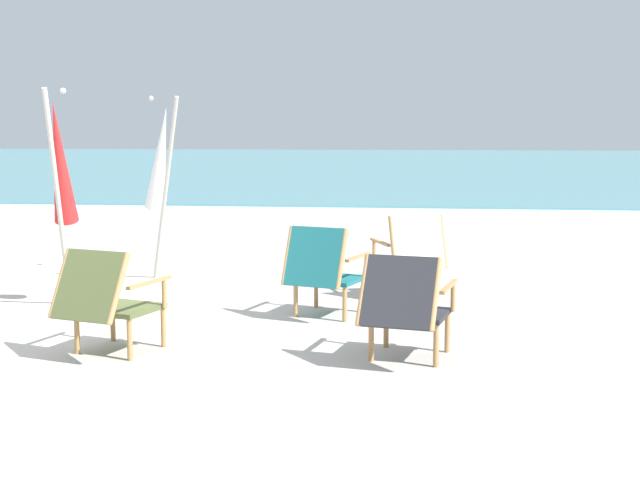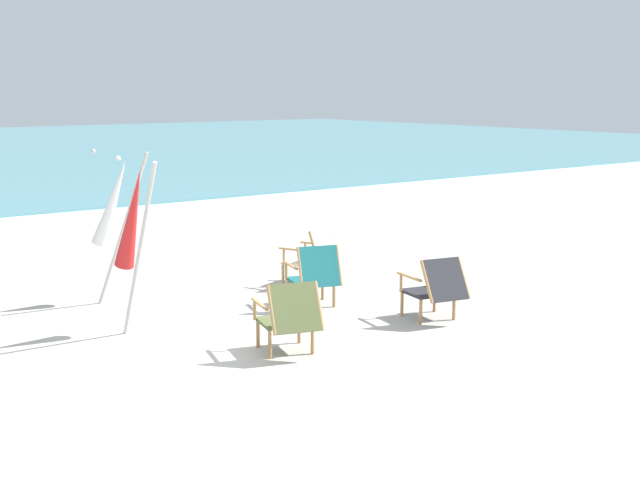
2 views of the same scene
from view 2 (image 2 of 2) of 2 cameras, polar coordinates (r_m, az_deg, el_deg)
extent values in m
plane|color=#B2AAA0|center=(9.70, -6.45, -6.85)|extent=(80.00, 80.00, 0.00)
cube|color=#515B33|center=(9.45, -2.27, -5.23)|extent=(0.64, 0.61, 0.04)
cube|color=#515B33|center=(9.07, -1.58, -4.37)|extent=(0.55, 0.40, 0.48)
cylinder|color=#AD7F4C|center=(9.63, -4.00, -5.95)|extent=(0.04, 0.04, 0.32)
cylinder|color=#AD7F4C|center=(9.77, -1.35, -5.70)|extent=(0.04, 0.04, 0.32)
cylinder|color=#AD7F4C|center=(9.23, -3.24, -6.64)|extent=(0.04, 0.04, 0.32)
cylinder|color=#AD7F4C|center=(9.37, -0.48, -6.37)|extent=(0.04, 0.04, 0.32)
cube|color=#AD7F4C|center=(9.30, -3.89, -4.10)|extent=(0.19, 0.52, 0.02)
cylinder|color=#AD7F4C|center=(9.50, -4.20, -4.48)|extent=(0.04, 0.04, 0.22)
cube|color=#AD7F4C|center=(9.47, -0.63, -3.82)|extent=(0.19, 0.52, 0.02)
cylinder|color=#AD7F4C|center=(9.67, -1.00, -4.21)|extent=(0.04, 0.04, 0.22)
cylinder|color=#AD7F4C|center=(8.99, -3.12, -4.50)|extent=(0.12, 0.27, 0.48)
cylinder|color=#AD7F4C|center=(9.15, -0.06, -4.23)|extent=(0.12, 0.27, 0.48)
cube|color=#28282D|center=(10.84, 6.93, -3.33)|extent=(0.61, 0.58, 0.04)
cube|color=#28282D|center=(10.49, 8.03, -2.53)|extent=(0.54, 0.38, 0.47)
cylinder|color=#AD7F4C|center=(10.93, 5.27, -4.04)|extent=(0.04, 0.04, 0.32)
cylinder|color=#AD7F4C|center=(11.17, 7.34, -3.78)|extent=(0.04, 0.04, 0.32)
cylinder|color=#AD7F4C|center=(10.58, 6.46, -4.54)|extent=(0.04, 0.04, 0.32)
cylinder|color=#AD7F4C|center=(10.83, 8.57, -4.26)|extent=(0.04, 0.04, 0.32)
cube|color=#AD7F4C|center=(10.63, 5.73, -2.35)|extent=(0.14, 0.52, 0.02)
cylinder|color=#AD7F4C|center=(10.81, 5.21, -2.73)|extent=(0.04, 0.04, 0.22)
cube|color=#AD7F4C|center=(10.92, 8.25, -2.07)|extent=(0.14, 0.52, 0.02)
cylinder|color=#AD7F4C|center=(11.10, 7.70, -2.45)|extent=(0.04, 0.04, 0.22)
cylinder|color=#AD7F4C|center=(10.35, 6.85, -2.67)|extent=(0.10, 0.29, 0.47)
cylinder|color=#AD7F4C|center=(10.63, 9.18, -2.40)|extent=(0.10, 0.29, 0.47)
cube|color=#196066|center=(11.40, -0.58, -2.60)|extent=(0.64, 0.62, 0.04)
cube|color=#196066|center=(11.05, -0.02, -1.71)|extent=(0.54, 0.36, 0.50)
cylinder|color=#AD7F4C|center=(11.57, -2.02, -3.23)|extent=(0.04, 0.04, 0.32)
cylinder|color=#AD7F4C|center=(11.71, 0.16, -3.06)|extent=(0.04, 0.04, 0.32)
cylinder|color=#AD7F4C|center=(11.17, -1.36, -3.71)|extent=(0.04, 0.04, 0.32)
cylinder|color=#AD7F4C|center=(11.32, 0.90, -3.52)|extent=(0.04, 0.04, 0.32)
cube|color=#AD7F4C|center=(11.25, -1.90, -1.62)|extent=(0.20, 0.51, 0.02)
cylinder|color=#AD7F4C|center=(11.45, -2.18, -1.99)|extent=(0.04, 0.04, 0.22)
cube|color=#AD7F4C|center=(11.43, 0.78, -1.44)|extent=(0.20, 0.51, 0.02)
cylinder|color=#AD7F4C|center=(11.63, 0.46, -1.80)|extent=(0.04, 0.04, 0.22)
cylinder|color=#AD7F4C|center=(10.97, -1.28, -1.80)|extent=(0.11, 0.22, 0.50)
cylinder|color=#AD7F4C|center=(11.13, 1.21, -1.62)|extent=(0.11, 0.22, 0.50)
cube|color=beige|center=(12.59, -0.98, -1.41)|extent=(0.66, 0.64, 0.04)
cube|color=beige|center=(12.38, 0.27, -0.44)|extent=(0.53, 0.36, 0.51)
cylinder|color=#AD7F4C|center=(12.55, -2.39, -2.20)|extent=(0.04, 0.04, 0.32)
cylinder|color=#AD7F4C|center=(12.93, -1.23, -1.83)|extent=(0.04, 0.04, 0.32)
cylinder|color=#AD7F4C|center=(12.32, -0.71, -2.42)|extent=(0.04, 0.04, 0.32)
cylinder|color=#AD7F4C|center=(12.71, 0.41, -2.04)|extent=(0.04, 0.04, 0.32)
cube|color=#AD7F4C|center=(12.31, -1.60, -0.63)|extent=(0.22, 0.51, 0.02)
cylinder|color=#AD7F4C|center=(12.43, -2.33, -1.04)|extent=(0.04, 0.04, 0.22)
cube|color=#AD7F4C|center=(12.77, -0.23, -0.24)|extent=(0.22, 0.51, 0.02)
cylinder|color=#AD7F4C|center=(12.89, -0.95, -0.64)|extent=(0.04, 0.04, 0.22)
cylinder|color=#AD7F4C|center=(12.16, -0.35, -0.62)|extent=(0.11, 0.20, 0.51)
cylinder|color=#AD7F4C|center=(12.59, 0.87, -0.26)|extent=(0.11, 0.20, 0.51)
cylinder|color=#B7B2A8|center=(9.92, -11.48, -0.70)|extent=(0.16, 0.71, 2.00)
cone|color=red|center=(9.96, -11.94, 1.35)|extent=(0.31, 0.61, 1.16)
sphere|color=#B7B2A8|center=(10.07, -12.79, 5.12)|extent=(0.06, 0.06, 0.06)
cylinder|color=#B7B2A8|center=(11.53, -12.50, 0.66)|extent=(0.51, 0.65, 1.98)
cone|color=white|center=(11.55, -13.13, 2.37)|extent=(0.55, 0.62, 1.16)
sphere|color=#B7B2A8|center=(11.60, -14.31, 5.53)|extent=(0.06, 0.06, 0.06)
camera|label=1|loc=(7.63, 43.19, -1.14)|focal=50.00mm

